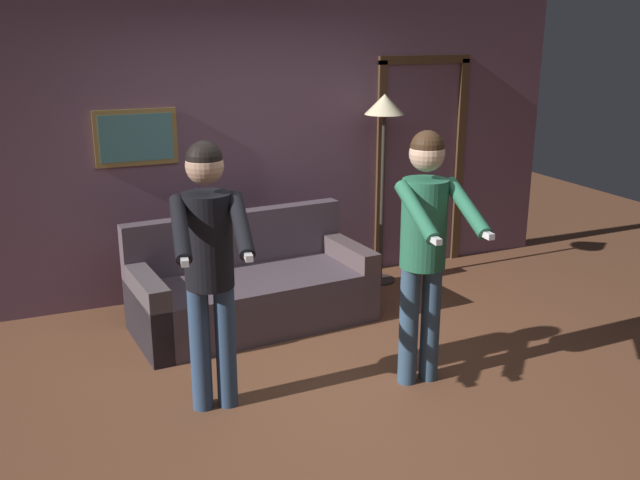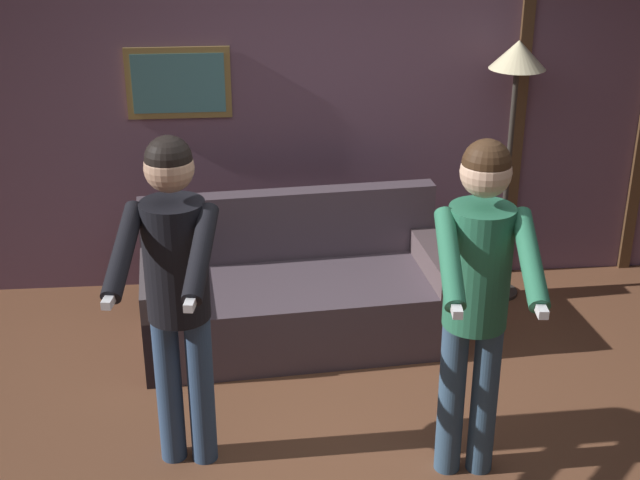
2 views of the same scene
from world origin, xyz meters
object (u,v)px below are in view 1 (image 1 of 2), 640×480
(torchiere_lamp, at_px, (384,124))
(person_standing_right, at_px, (425,235))
(person_standing_left, at_px, (209,253))
(couch, at_px, (251,291))

(torchiere_lamp, bearing_deg, person_standing_right, -110.03)
(person_standing_left, xyz_separation_m, person_standing_right, (1.38, -0.20, 0.01))
(person_standing_right, bearing_deg, person_standing_left, 171.56)
(couch, bearing_deg, person_standing_left, -117.51)
(torchiere_lamp, distance_m, person_standing_right, 2.05)
(person_standing_left, bearing_deg, couch, 62.49)
(torchiere_lamp, height_order, person_standing_left, torchiere_lamp)
(couch, xyz_separation_m, torchiere_lamp, (1.43, 0.47, 1.22))
(torchiere_lamp, distance_m, person_standing_left, 2.70)
(torchiere_lamp, bearing_deg, couch, -161.96)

